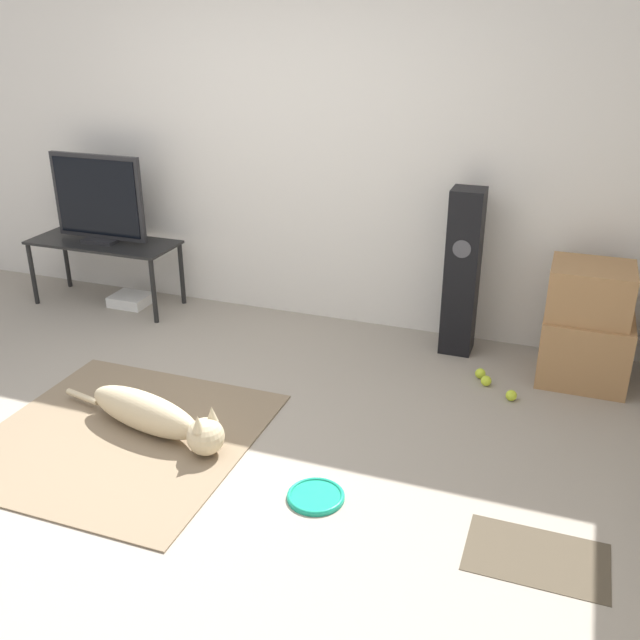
% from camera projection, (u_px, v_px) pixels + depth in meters
% --- Properties ---
extents(ground_plane, '(12.00, 12.00, 0.00)m').
position_uv_depth(ground_plane, '(148.00, 457.00, 3.73)').
color(ground_plane, '#9E9384').
extents(wall_back, '(8.00, 0.06, 2.55)m').
position_uv_depth(wall_back, '(294.00, 145.00, 5.03)').
color(wall_back, silver).
rests_on(wall_back, ground_plane).
extents(area_rug, '(1.42, 1.44, 0.01)m').
position_uv_depth(area_rug, '(121.00, 436.00, 3.91)').
color(area_rug, '#847056').
rests_on(area_rug, ground_plane).
extents(dog, '(1.16, 0.37, 0.26)m').
position_uv_depth(dog, '(156.00, 416.00, 3.87)').
color(dog, beige).
rests_on(dog, area_rug).
extents(frisbee, '(0.28, 0.28, 0.03)m').
position_uv_depth(frisbee, '(316.00, 496.00, 3.41)').
color(frisbee, '#199E7A').
rests_on(frisbee, ground_plane).
extents(cardboard_box_lower, '(0.53, 0.47, 0.43)m').
position_uv_depth(cardboard_box_lower, '(584.00, 348.00, 4.44)').
color(cardboard_box_lower, '#A87A4C').
rests_on(cardboard_box_lower, ground_plane).
extents(cardboard_box_upper, '(0.48, 0.43, 0.32)m').
position_uv_depth(cardboard_box_upper, '(590.00, 291.00, 4.30)').
color(cardboard_box_upper, '#A87A4C').
rests_on(cardboard_box_upper, cardboard_box_lower).
extents(floor_speaker, '(0.21, 0.22, 1.12)m').
position_uv_depth(floor_speaker, '(462.00, 273.00, 4.69)').
color(floor_speaker, black).
rests_on(floor_speaker, ground_plane).
extents(tv_stand, '(1.15, 0.46, 0.51)m').
position_uv_depth(tv_stand, '(104.00, 249.00, 5.50)').
color(tv_stand, black).
rests_on(tv_stand, ground_plane).
extents(tv, '(0.77, 0.20, 0.66)m').
position_uv_depth(tv, '(98.00, 200.00, 5.35)').
color(tv, '#232326').
rests_on(tv, tv_stand).
extents(tennis_ball_by_boxes, '(0.07, 0.07, 0.07)m').
position_uv_depth(tennis_ball_by_boxes, '(511.00, 395.00, 4.26)').
color(tennis_ball_by_boxes, '#C6E033').
rests_on(tennis_ball_by_boxes, ground_plane).
extents(tennis_ball_near_speaker, '(0.07, 0.07, 0.07)m').
position_uv_depth(tennis_ball_near_speaker, '(480.00, 373.00, 4.52)').
color(tennis_ball_near_speaker, '#C6E033').
rests_on(tennis_ball_near_speaker, ground_plane).
extents(tennis_ball_loose_on_carpet, '(0.07, 0.07, 0.07)m').
position_uv_depth(tennis_ball_loose_on_carpet, '(486.00, 381.00, 4.43)').
color(tennis_ball_loose_on_carpet, '#C6E033').
rests_on(tennis_ball_loose_on_carpet, ground_plane).
extents(game_console, '(0.29, 0.25, 0.08)m').
position_uv_depth(game_console, '(131.00, 300.00, 5.64)').
color(game_console, white).
rests_on(game_console, ground_plane).
extents(door_mat, '(0.60, 0.38, 0.01)m').
position_uv_depth(door_mat, '(537.00, 557.00, 3.05)').
color(door_mat, '#4C4233').
rests_on(door_mat, ground_plane).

